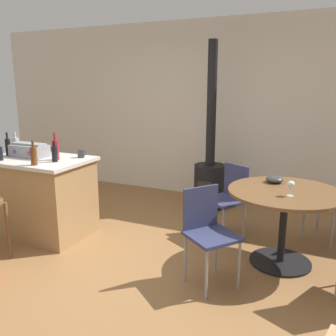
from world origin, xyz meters
TOP-DOWN VIEW (x-y plane):
  - ground_plane at (0.00, 0.00)m, footprint 8.80×8.80m
  - back_wall at (0.00, 2.67)m, footprint 8.00×0.10m
  - kitchen_island at (-1.37, 0.39)m, footprint 1.26×0.79m
  - dining_table at (1.39, 0.80)m, footprint 1.10×1.10m
  - folding_chair_far at (1.83, 1.56)m, footprint 0.53×0.53m
  - folding_chair_left at (0.71, 1.24)m, footprint 0.54×0.54m
  - folding_chair_right at (0.82, 0.16)m, footprint 0.56×0.56m
  - wood_stove at (0.21, 2.07)m, footprint 0.44×0.45m
  - toolbox at (-1.48, 0.41)m, footprint 0.44×0.23m
  - bottle_0 at (-1.02, 0.32)m, footprint 0.06×0.06m
  - bottle_2 at (-1.78, 0.38)m, footprint 0.06×0.06m
  - bottle_3 at (-1.10, 0.10)m, footprint 0.07×0.07m
  - bottle_4 at (-1.86, 0.56)m, footprint 0.08×0.08m
  - bottle_5 at (-1.08, 0.41)m, footprint 0.07×0.07m
  - cup_1 at (-0.90, 0.63)m, footprint 0.12×0.08m
  - wine_glass at (1.45, 0.63)m, footprint 0.07×0.07m
  - serving_bowl at (1.24, 1.05)m, footprint 0.18×0.18m

SIDE VIEW (x-z plane):
  - ground_plane at x=0.00m, z-range 0.00..0.00m
  - kitchen_island at x=-1.37m, z-range 0.00..0.92m
  - folding_chair_left at x=0.71m, z-range 0.07..0.92m
  - folding_chair_far at x=1.83m, z-range 0.08..0.94m
  - folding_chair_right at x=0.82m, z-range 0.08..0.95m
  - wood_stove at x=0.21m, z-range -0.62..1.71m
  - dining_table at x=1.39m, z-range 0.20..0.97m
  - serving_bowl at x=1.24m, z-range 0.76..0.83m
  - wine_glass at x=1.45m, z-range 0.80..0.94m
  - cup_1 at x=-0.90m, z-range 0.92..1.02m
  - toolbox at x=-1.48m, z-range 0.91..1.08m
  - bottle_0 at x=-1.02m, z-range 0.89..1.12m
  - bottle_4 at x=-1.86m, z-range 0.89..1.14m
  - bottle_3 at x=-1.10m, z-range 0.89..1.15m
  - bottle_2 at x=-1.78m, z-range 0.89..1.17m
  - bottle_5 at x=-1.08m, z-range 0.88..1.20m
  - back_wall at x=0.00m, z-range 0.00..2.70m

